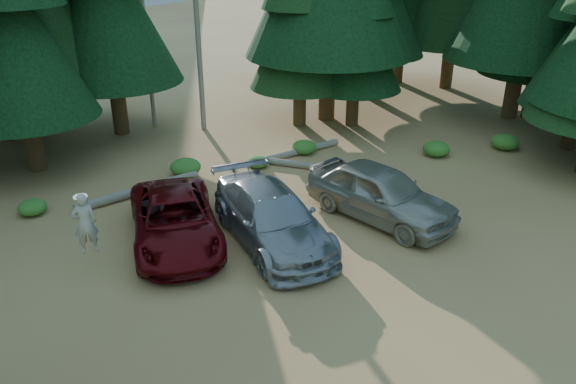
{
  "coord_description": "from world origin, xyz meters",
  "views": [
    {
      "loc": [
        -6.29,
        -10.25,
        8.46
      ],
      "look_at": [
        0.27,
        3.88,
        1.25
      ],
      "focal_mm": 35.0,
      "sensor_mm": 36.0,
      "label": 1
    }
  ],
  "objects_px": {
    "silver_minivan_right": "(381,193)",
    "frisbee_player": "(85,223)",
    "log_mid": "(309,166)",
    "silver_minivan_center": "(272,217)",
    "log_left": "(139,191)",
    "log_right": "(295,152)",
    "red_pickup": "(175,220)"
  },
  "relations": [
    {
      "from": "silver_minivan_right",
      "to": "log_left",
      "type": "relative_size",
      "value": 1.12
    },
    {
      "from": "silver_minivan_center",
      "to": "log_right",
      "type": "distance_m",
      "value": 7.26
    },
    {
      "from": "red_pickup",
      "to": "silver_minivan_center",
      "type": "relative_size",
      "value": 0.95
    },
    {
      "from": "silver_minivan_center",
      "to": "frisbee_player",
      "type": "distance_m",
      "value": 5.22
    },
    {
      "from": "red_pickup",
      "to": "log_right",
      "type": "distance_m",
      "value": 8.12
    },
    {
      "from": "log_mid",
      "to": "frisbee_player",
      "type": "bearing_deg",
      "value": -112.1
    },
    {
      "from": "log_right",
      "to": "log_left",
      "type": "bearing_deg",
      "value": 179.6
    },
    {
      "from": "silver_minivan_right",
      "to": "log_mid",
      "type": "height_order",
      "value": "silver_minivan_right"
    },
    {
      "from": "silver_minivan_center",
      "to": "log_mid",
      "type": "distance_m",
      "value": 5.89
    },
    {
      "from": "frisbee_player",
      "to": "log_right",
      "type": "relative_size",
      "value": 0.39
    },
    {
      "from": "silver_minivan_center",
      "to": "log_right",
      "type": "height_order",
      "value": "silver_minivan_center"
    },
    {
      "from": "silver_minivan_center",
      "to": "silver_minivan_right",
      "type": "xyz_separation_m",
      "value": [
        3.79,
        -0.02,
        0.07
      ]
    },
    {
      "from": "frisbee_player",
      "to": "log_right",
      "type": "height_order",
      "value": "frisbee_player"
    },
    {
      "from": "frisbee_player",
      "to": "log_left",
      "type": "bearing_deg",
      "value": -114.04
    },
    {
      "from": "frisbee_player",
      "to": "log_mid",
      "type": "relative_size",
      "value": 0.54
    },
    {
      "from": "frisbee_player",
      "to": "log_right",
      "type": "xyz_separation_m",
      "value": [
        8.86,
        5.51,
        -1.29
      ]
    },
    {
      "from": "red_pickup",
      "to": "frisbee_player",
      "type": "relative_size",
      "value": 3.03
    },
    {
      "from": "silver_minivan_center",
      "to": "log_right",
      "type": "xyz_separation_m",
      "value": [
        3.73,
        6.19,
        -0.67
      ]
    },
    {
      "from": "silver_minivan_right",
      "to": "frisbee_player",
      "type": "xyz_separation_m",
      "value": [
        -8.92,
        0.7,
        0.55
      ]
    },
    {
      "from": "red_pickup",
      "to": "log_mid",
      "type": "distance_m",
      "value": 7.13
    },
    {
      "from": "silver_minivan_center",
      "to": "log_left",
      "type": "relative_size",
      "value": 1.21
    },
    {
      "from": "log_mid",
      "to": "log_right",
      "type": "distance_m",
      "value": 1.57
    },
    {
      "from": "red_pickup",
      "to": "log_left",
      "type": "distance_m",
      "value": 3.9
    },
    {
      "from": "red_pickup",
      "to": "log_left",
      "type": "height_order",
      "value": "red_pickup"
    },
    {
      "from": "frisbee_player",
      "to": "log_left",
      "type": "xyz_separation_m",
      "value": [
        2.17,
        4.33,
        -1.27
      ]
    },
    {
      "from": "red_pickup",
      "to": "log_right",
      "type": "xyz_separation_m",
      "value": [
        6.36,
        5.02,
        -0.6
      ]
    },
    {
      "from": "silver_minivan_center",
      "to": "log_mid",
      "type": "height_order",
      "value": "silver_minivan_center"
    },
    {
      "from": "red_pickup",
      "to": "log_right",
      "type": "bearing_deg",
      "value": 47.44
    },
    {
      "from": "silver_minivan_center",
      "to": "log_left",
      "type": "distance_m",
      "value": 5.86
    },
    {
      "from": "silver_minivan_right",
      "to": "log_mid",
      "type": "xyz_separation_m",
      "value": [
        -0.22,
        4.65,
        -0.75
      ]
    },
    {
      "from": "silver_minivan_right",
      "to": "log_right",
      "type": "bearing_deg",
      "value": 71.61
    },
    {
      "from": "frisbee_player",
      "to": "silver_minivan_right",
      "type": "bearing_deg",
      "value": 178.05
    }
  ]
}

